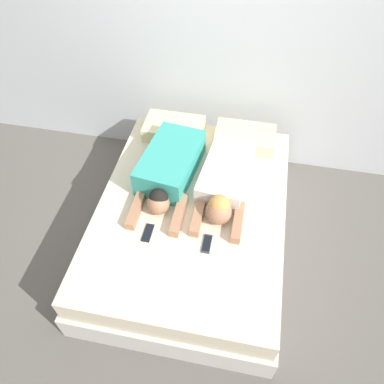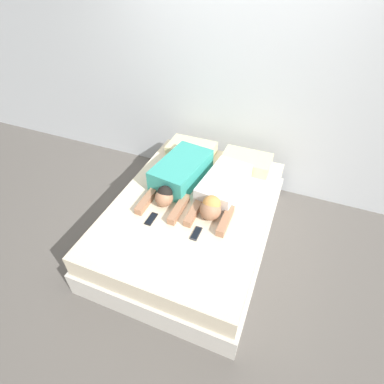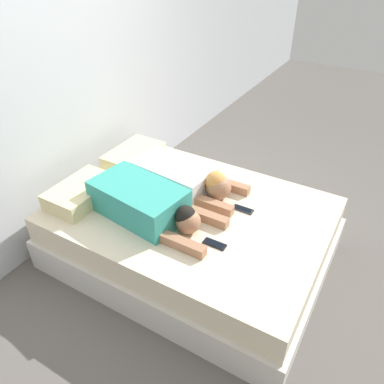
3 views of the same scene
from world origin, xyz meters
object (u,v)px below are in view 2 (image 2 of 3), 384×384
(pillow_head_left, at_px, (191,149))
(pillow_head_right, at_px, (246,161))
(person_right, at_px, (221,190))
(bed, at_px, (192,221))
(person_left, at_px, (179,175))
(cell_phone_right, at_px, (196,233))
(cell_phone_left, at_px, (151,219))

(pillow_head_left, bearing_deg, pillow_head_right, 0.00)
(pillow_head_right, xyz_separation_m, person_right, (-0.10, -0.61, 0.03))
(bed, xyz_separation_m, person_right, (0.22, 0.19, 0.34))
(pillow_head_right, xyz_separation_m, person_left, (-0.57, -0.55, 0.05))
(person_left, bearing_deg, person_right, -6.50)
(pillow_head_right, distance_m, person_right, 0.62)
(person_right, distance_m, cell_phone_right, 0.54)
(person_right, bearing_deg, bed, -139.84)
(pillow_head_right, bearing_deg, pillow_head_left, 180.00)
(pillow_head_left, xyz_separation_m, cell_phone_left, (0.06, -1.12, -0.06))
(pillow_head_left, height_order, person_right, person_right)
(cell_phone_right, bearing_deg, person_right, 85.02)
(pillow_head_left, relative_size, cell_phone_left, 3.35)
(bed, xyz_separation_m, cell_phone_left, (-0.27, -0.33, 0.25))
(pillow_head_left, bearing_deg, cell_phone_left, -86.95)
(person_left, xyz_separation_m, cell_phone_left, (-0.03, -0.57, -0.11))
(pillow_head_left, relative_size, pillow_head_right, 1.00)
(person_left, relative_size, person_right, 1.07)
(person_left, height_order, person_right, person_left)
(bed, distance_m, pillow_head_right, 0.91)
(pillow_head_left, distance_m, person_left, 0.56)
(bed, xyz_separation_m, person_left, (-0.24, 0.24, 0.36))
(bed, bearing_deg, pillow_head_left, 112.43)
(person_left, distance_m, person_right, 0.47)
(pillow_head_left, bearing_deg, bed, -67.57)
(bed, bearing_deg, person_right, 40.16)
(pillow_head_right, height_order, person_left, person_left)
(pillow_head_left, height_order, person_left, person_left)
(person_right, bearing_deg, pillow_head_left, 132.24)
(pillow_head_left, distance_m, cell_phone_right, 1.24)
(cell_phone_right, bearing_deg, pillow_head_left, 113.97)
(cell_phone_left, bearing_deg, person_right, 46.66)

